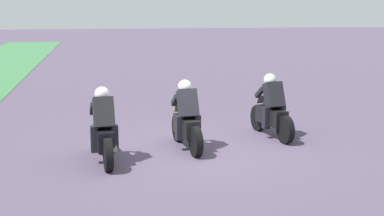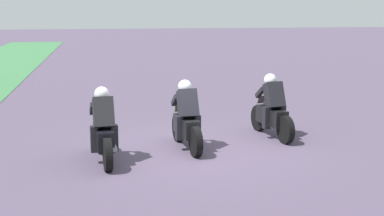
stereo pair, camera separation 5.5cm
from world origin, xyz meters
The scene contains 4 objects.
ground_plane centered at (0.00, 0.00, 0.00)m, with size 120.00×120.00×0.00m, color #504459.
rider_lane_a centered at (0.93, -2.05, 0.62)m, with size 2.03×0.61×1.51m.
rider_lane_b centered at (0.16, 0.11, 0.62)m, with size 2.04×0.58×1.51m.
rider_lane_c centered at (-0.60, 1.90, 0.62)m, with size 2.04×0.57×1.51m.
Camera 1 is at (-11.70, 1.89, 3.14)m, focal length 52.59 mm.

